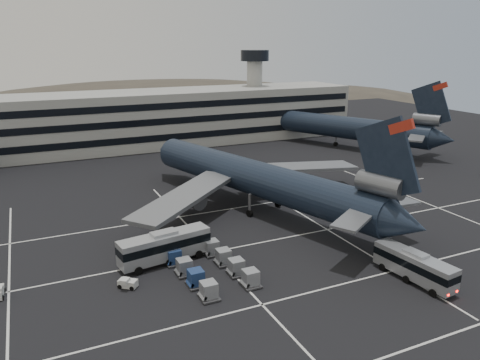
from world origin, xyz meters
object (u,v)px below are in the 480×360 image
trijet_main (258,178)px  bus_near (414,265)px  uld_cluster (205,265)px  bus_far (165,245)px

trijet_main → bus_near: trijet_main is taller
trijet_main → bus_near: 29.30m
trijet_main → bus_near: (5.43, -28.60, -3.30)m
trijet_main → uld_cluster: trijet_main is taller
trijet_main → bus_far: 22.78m
bus_near → bus_far: (-24.47, 16.47, 0.28)m
bus_far → uld_cluster: (3.53, -4.53, -1.29)m
trijet_main → uld_cluster: 23.18m
bus_near → bus_far: size_ratio=0.87×
trijet_main → uld_cluster: size_ratio=3.77×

